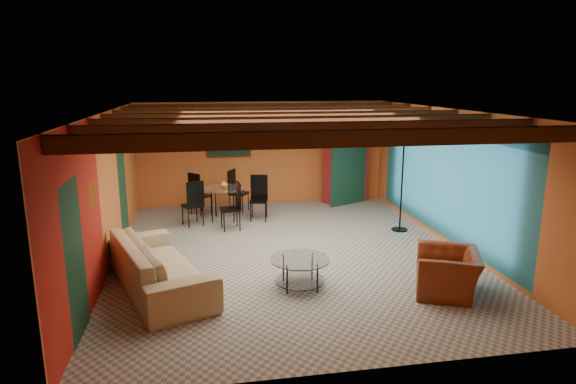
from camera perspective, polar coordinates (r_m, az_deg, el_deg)
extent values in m
cube|color=gray|center=(9.48, 0.21, -7.06)|extent=(6.50, 8.00, 0.01)
cube|color=silver|center=(8.92, 0.23, 9.46)|extent=(6.50, 8.00, 0.01)
cube|color=#C0622C|center=(13.00, -2.96, 4.55)|extent=(6.50, 0.02, 2.70)
cube|color=#A71D12|center=(9.12, -20.31, 0.14)|extent=(0.02, 8.00, 2.70)
cube|color=#297076|center=(10.19, 18.51, 1.57)|extent=(0.02, 8.00, 2.70)
imported|color=tan|center=(8.05, -14.87, -8.19)|extent=(1.93, 2.92, 0.80)
imported|color=maroon|center=(8.05, 18.13, -8.88)|extent=(1.26, 1.32, 0.68)
cube|color=maroon|center=(13.22, 6.74, 3.07)|extent=(1.27, 0.98, 1.99)
cube|color=black|center=(12.84, -6.96, 5.72)|extent=(1.05, 0.03, 0.65)
imported|color=#26661E|center=(13.07, 6.89, 8.37)|extent=(0.47, 0.43, 0.46)
imported|color=orange|center=(11.48, -7.55, 2.37)|extent=(0.18, 0.18, 0.19)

